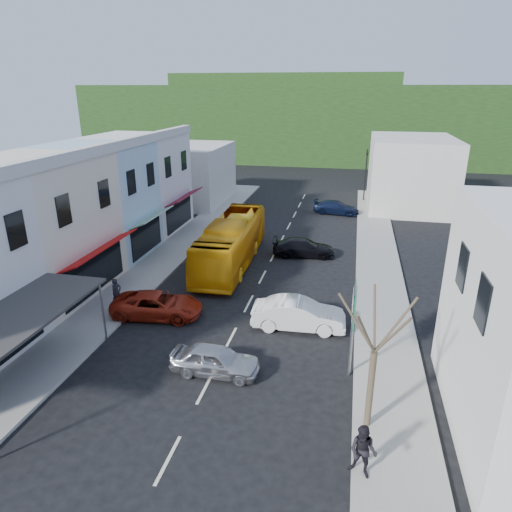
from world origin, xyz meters
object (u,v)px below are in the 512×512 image
(bus, at_px, (231,243))
(direction_sign, at_px, (352,332))
(car_white, at_px, (299,316))
(pedestrian_left, at_px, (117,293))
(pedestrian_right, at_px, (363,454))
(street_tree, at_px, (374,352))
(traffic_signal, at_px, (365,176))
(car_red, at_px, (157,305))
(car_silver, at_px, (215,359))

(bus, distance_m, direction_sign, 14.41)
(car_white, relative_size, pedestrian_left, 2.59)
(pedestrian_left, height_order, pedestrian_right, same)
(pedestrian_right, height_order, direction_sign, direction_sign)
(pedestrian_left, distance_m, street_tree, 15.28)
(street_tree, distance_m, traffic_signal, 36.10)
(direction_sign, relative_size, street_tree, 0.66)
(car_red, relative_size, pedestrian_right, 2.71)
(car_white, height_order, car_red, same)
(bus, xyz_separation_m, pedestrian_right, (8.88, -17.29, -0.55))
(car_silver, relative_size, direction_sign, 1.04)
(pedestrian_right, xyz_separation_m, street_tree, (0.21, 2.41, 2.20))
(bus, height_order, street_tree, street_tree)
(bus, relative_size, street_tree, 1.81)
(bus, height_order, car_red, bus)
(pedestrian_right, distance_m, direction_sign, 5.72)
(car_silver, height_order, traffic_signal, traffic_signal)
(car_silver, distance_m, car_red, 6.34)
(car_red, distance_m, traffic_signal, 31.68)
(car_silver, relative_size, street_tree, 0.69)
(car_white, distance_m, car_red, 7.62)
(car_silver, distance_m, street_tree, 7.18)
(car_silver, distance_m, traffic_signal, 34.66)
(car_white, bearing_deg, bus, 32.51)
(car_white, bearing_deg, traffic_signal, -9.53)
(car_red, bearing_deg, traffic_signal, -27.28)
(bus, bearing_deg, pedestrian_left, -120.23)
(bus, xyz_separation_m, car_red, (-1.90, -8.40, -0.85))
(car_silver, relative_size, car_red, 0.96)
(pedestrian_left, bearing_deg, direction_sign, -83.57)
(car_white, distance_m, pedestrian_left, 10.14)
(car_silver, distance_m, direction_sign, 5.96)
(bus, distance_m, car_white, 9.94)
(pedestrian_left, xyz_separation_m, street_tree, (13.51, -6.80, 2.20))
(pedestrian_left, height_order, direction_sign, direction_sign)
(bus, xyz_separation_m, pedestrian_left, (-4.42, -8.09, -0.55))
(car_silver, xyz_separation_m, direction_sign, (5.68, 1.07, 1.42))
(pedestrian_right, bearing_deg, direction_sign, 114.23)
(car_silver, relative_size, car_white, 1.00)
(bus, bearing_deg, direction_sign, -55.98)
(pedestrian_right, bearing_deg, bus, 136.29)
(car_silver, xyz_separation_m, car_white, (3.03, 4.70, 0.00))
(traffic_signal, bearing_deg, car_red, 84.82)
(car_white, xyz_separation_m, pedestrian_right, (3.16, -9.21, 0.30))
(direction_sign, bearing_deg, traffic_signal, 88.68)
(bus, height_order, direction_sign, direction_sign)
(car_silver, height_order, pedestrian_left, pedestrian_left)
(car_red, xyz_separation_m, pedestrian_left, (-2.52, 0.31, 0.30))
(direction_sign, bearing_deg, pedestrian_right, -84.82)
(car_red, distance_m, direction_sign, 10.89)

